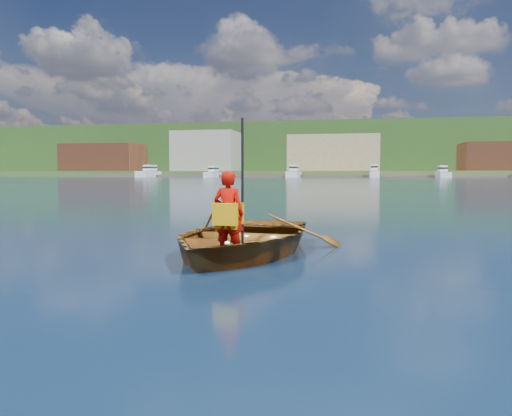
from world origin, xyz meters
name	(u,v)px	position (x,y,z in m)	size (l,w,h in m)	color
ground	(201,256)	(0.00, 0.00, 0.00)	(600.00, 600.00, 0.00)	#112D46
rowboat	(242,238)	(0.57, 0.31, 0.25)	(3.26, 4.20, 0.80)	brown
child_paddler	(229,214)	(0.60, -0.60, 0.70)	(0.47, 0.37, 1.91)	#AB0B03
shoreline	(351,154)	(0.00, 236.61, 10.32)	(400.00, 140.00, 22.00)	#344F20
dock	(339,176)	(-2.72, 148.00, 0.40)	(160.05, 7.97, 0.80)	brown
waterfront_buildings	(326,154)	(-7.74, 165.00, 7.74)	(202.00, 16.00, 14.00)	brown
marina_yachts	(374,173)	(7.60, 143.32, 1.39)	(140.17, 12.98, 4.37)	silver
hillside_trees	(315,140)	(-16.86, 233.21, 16.87)	(313.43, 80.49, 25.75)	#382314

